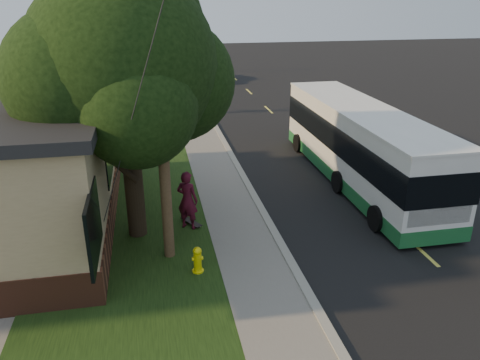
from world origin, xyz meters
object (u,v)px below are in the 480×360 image
at_px(fire_hydrant, 198,260).
at_px(transit_bus, 360,143).
at_px(bare_tree_near, 149,80).
at_px(distant_car, 212,71).
at_px(leafy_tree, 124,67).
at_px(traffic_signal, 189,38).
at_px(skateboarder, 187,200).
at_px(skateboard_main, 191,222).
at_px(bare_tree_far, 153,57).
at_px(dumpster, 39,168).
at_px(utility_pole, 159,98).

distance_m(fire_hydrant, transit_bus, 8.92).
distance_m(bare_tree_near, distant_car, 12.66).
distance_m(leafy_tree, bare_tree_near, 15.66).
height_order(fire_hydrant, bare_tree_near, bare_tree_near).
height_order(fire_hydrant, traffic_signal, traffic_signal).
height_order(leafy_tree, distant_car, leafy_tree).
height_order(fire_hydrant, leafy_tree, leafy_tree).
bearing_deg(distant_car, skateboarder, -99.64).
relative_size(fire_hydrant, skateboarder, 0.39).
height_order(traffic_signal, skateboarder, traffic_signal).
xyz_separation_m(traffic_signal, distant_car, (1.41, -4.63, -2.33)).
height_order(bare_tree_near, skateboard_main, bare_tree_near).
height_order(fire_hydrant, bare_tree_far, bare_tree_far).
bearing_deg(leafy_tree, bare_tree_far, 87.55).
height_order(leafy_tree, bare_tree_far, leafy_tree).
xyz_separation_m(traffic_signal, dumpster, (-8.47, -26.64, -2.42)).
relative_size(leafy_tree, traffic_signal, 1.42).
bearing_deg(distant_car, bare_tree_far, 172.68).
distance_m(bare_tree_near, dumpster, 11.63).
distance_m(transit_bus, dumpster, 12.55).
height_order(fire_hydrant, distant_car, distant_car).
relative_size(fire_hydrant, distant_car, 0.15).
xyz_separation_m(transit_bus, skateboarder, (-7.01, -2.81, -0.58)).
distance_m(fire_hydrant, utility_pole, 4.37).
xyz_separation_m(leafy_tree, distant_car, (6.08, 26.73, -4.33)).
distance_m(utility_pole, skateboard_main, 4.92).
bearing_deg(fire_hydrant, bare_tree_near, 92.86).
distance_m(fire_hydrant, skateboarder, 2.66).
bearing_deg(bare_tree_near, utility_pole, -89.34).
relative_size(traffic_signal, distant_car, 1.12).
xyz_separation_m(utility_pole, bare_tree_far, (0.31, 29.01, -2.63)).
bearing_deg(utility_pole, distant_car, 79.59).
xyz_separation_m(bare_tree_near, bare_tree_far, (0.50, 12.00, -0.15)).
height_order(bare_tree_near, distant_car, bare_tree_near).
bearing_deg(utility_pole, bare_tree_far, 89.40).
xyz_separation_m(fire_hydrant, bare_tree_far, (-0.40, 30.00, 1.57)).
relative_size(fire_hydrant, bare_tree_near, 0.17).
xyz_separation_m(fire_hydrant, traffic_signal, (3.10, 34.00, 2.73)).
bearing_deg(leafy_tree, utility_pole, -62.40).
bearing_deg(utility_pole, transit_bus, 29.76).
xyz_separation_m(utility_pole, dumpster, (-4.66, 6.37, -3.89)).
relative_size(traffic_signal, skateboarder, 2.87).
relative_size(bare_tree_far, transit_bus, 0.36).
bearing_deg(bare_tree_far, fire_hydrant, -89.24).
bearing_deg(skateboarder, transit_bus, -126.04).
bearing_deg(bare_tree_near, traffic_signal, 75.96).
height_order(traffic_signal, skateboard_main, traffic_signal).
height_order(bare_tree_far, skateboard_main, bare_tree_far).
bearing_deg(skateboard_main, leafy_tree, -174.33).
relative_size(bare_tree_far, traffic_signal, 0.73).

